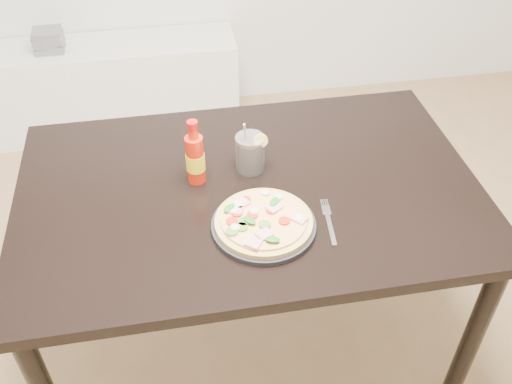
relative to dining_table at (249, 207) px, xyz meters
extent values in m
cube|color=black|center=(0.00, 0.00, 0.06)|extent=(1.40, 0.90, 0.04)
cylinder|color=black|center=(0.64, -0.39, -0.31)|extent=(0.06, 0.06, 0.71)
cylinder|color=black|center=(-0.64, 0.39, -0.31)|extent=(0.06, 0.06, 0.71)
cylinder|color=black|center=(0.64, 0.39, -0.31)|extent=(0.06, 0.06, 0.71)
cylinder|color=black|center=(0.01, -0.18, 0.09)|extent=(0.29, 0.29, 0.02)
cylinder|color=tan|center=(0.01, -0.18, 0.11)|extent=(0.27, 0.27, 0.01)
cylinder|color=#FDD66E|center=(0.01, -0.18, 0.12)|extent=(0.24, 0.24, 0.01)
cube|color=pink|center=(0.05, -0.15, 0.12)|extent=(0.05, 0.05, 0.01)
cube|color=pink|center=(0.11, -0.21, 0.12)|extent=(0.05, 0.05, 0.01)
cube|color=pink|center=(-0.04, -0.28, 0.12)|extent=(0.05, 0.05, 0.01)
cube|color=pink|center=(-0.06, -0.14, 0.12)|extent=(0.05, 0.05, 0.01)
cube|color=pink|center=(0.00, -0.25, 0.12)|extent=(0.05, 0.05, 0.01)
cube|color=pink|center=(-0.04, -0.12, 0.12)|extent=(0.05, 0.05, 0.01)
cylinder|color=red|center=(-0.03, -0.10, 0.12)|extent=(0.03, 0.03, 0.01)
cylinder|color=red|center=(-0.08, -0.18, 0.12)|extent=(0.03, 0.03, 0.01)
cylinder|color=red|center=(-0.02, -0.17, 0.12)|extent=(0.03, 0.03, 0.01)
cylinder|color=red|center=(0.04, -0.16, 0.12)|extent=(0.03, 0.03, 0.01)
cylinder|color=red|center=(-0.06, -0.15, 0.12)|extent=(0.03, 0.03, 0.01)
cylinder|color=red|center=(0.06, -0.21, 0.12)|extent=(0.03, 0.03, 0.01)
cylinder|color=#4D7E2A|center=(-0.06, -0.21, 0.12)|extent=(0.03, 0.03, 0.01)
cylinder|color=#4D7E2A|center=(-0.08, -0.22, 0.12)|extent=(0.03, 0.03, 0.01)
cylinder|color=#4D7E2A|center=(0.01, -0.21, 0.12)|extent=(0.03, 0.03, 0.01)
cylinder|color=#4D7E2A|center=(-0.05, -0.19, 0.12)|extent=(0.03, 0.03, 0.01)
cylinder|color=#4D7E2A|center=(0.00, -0.25, 0.12)|extent=(0.03, 0.03, 0.01)
ellipsoid|color=silver|center=(0.11, -0.20, 0.12)|extent=(0.03, 0.03, 0.01)
ellipsoid|color=silver|center=(-0.07, -0.14, 0.12)|extent=(0.03, 0.03, 0.01)
ellipsoid|color=silver|center=(0.07, -0.11, 0.12)|extent=(0.03, 0.03, 0.01)
ellipsoid|color=silver|center=(0.03, -0.08, 0.12)|extent=(0.03, 0.03, 0.01)
ellipsoid|color=silver|center=(-0.05, -0.12, 0.12)|extent=(0.03, 0.03, 0.01)
ellipsoid|color=silver|center=(-0.07, -0.21, 0.12)|extent=(0.03, 0.03, 0.01)
ellipsoid|color=silver|center=(-0.01, -0.15, 0.12)|extent=(0.03, 0.03, 0.01)
ellipsoid|color=#1C721B|center=(0.05, -0.13, 0.13)|extent=(0.04, 0.04, 0.00)
ellipsoid|color=#1C721B|center=(-0.08, -0.14, 0.13)|extent=(0.04, 0.04, 0.00)
ellipsoid|color=#1C721B|center=(-0.03, -0.19, 0.13)|extent=(0.04, 0.05, 0.00)
ellipsoid|color=#1C721B|center=(0.02, -0.28, 0.13)|extent=(0.04, 0.03, 0.00)
cylinder|color=red|center=(-0.15, 0.06, 0.16)|extent=(0.07, 0.07, 0.16)
cylinder|color=yellow|center=(-0.15, 0.06, 0.15)|extent=(0.06, 0.06, 0.06)
cylinder|color=red|center=(-0.15, 0.06, 0.26)|extent=(0.03, 0.03, 0.03)
cylinder|color=red|center=(-0.15, 0.06, 0.29)|extent=(0.03, 0.03, 0.02)
cylinder|color=black|center=(0.02, 0.09, 0.14)|extent=(0.08, 0.08, 0.10)
cylinder|color=silver|center=(0.02, 0.09, 0.14)|extent=(0.09, 0.09, 0.12)
cylinder|color=#F2E059|center=(0.05, 0.07, 0.20)|extent=(0.04, 0.01, 0.04)
cylinder|color=#B2B2B7|center=(0.01, 0.10, 0.18)|extent=(0.03, 0.06, 0.17)
cube|color=silver|center=(0.19, -0.23, 0.09)|extent=(0.03, 0.12, 0.00)
cube|color=silver|center=(0.20, -0.15, 0.09)|extent=(0.03, 0.04, 0.00)
cube|color=silver|center=(0.20, -0.12, 0.09)|extent=(0.01, 0.03, 0.00)
cube|color=silver|center=(0.20, -0.12, 0.09)|extent=(0.01, 0.03, 0.00)
cube|color=silver|center=(0.21, -0.12, 0.09)|extent=(0.01, 0.03, 0.00)
cube|color=silver|center=(0.21, -0.12, 0.09)|extent=(0.01, 0.03, 0.00)
cube|color=white|center=(-0.53, 1.55, -0.42)|extent=(1.40, 0.34, 0.50)
cube|color=slate|center=(-0.78, 1.53, -0.16)|extent=(0.14, 0.12, 0.01)
cube|color=slate|center=(-0.78, 1.53, -0.15)|extent=(0.14, 0.12, 0.01)
cube|color=slate|center=(-0.78, 1.53, -0.14)|extent=(0.14, 0.12, 0.01)
cube|color=slate|center=(-0.78, 1.53, -0.13)|extent=(0.14, 0.12, 0.01)
cube|color=slate|center=(-0.78, 1.53, -0.12)|extent=(0.14, 0.12, 0.01)
cube|color=slate|center=(-0.78, 1.53, -0.11)|extent=(0.14, 0.12, 0.01)
cube|color=slate|center=(-0.78, 1.53, -0.10)|extent=(0.14, 0.12, 0.01)
cube|color=slate|center=(-0.78, 1.53, -0.09)|extent=(0.14, 0.12, 0.01)
cube|color=slate|center=(-0.78, 1.53, -0.08)|extent=(0.14, 0.12, 0.01)
cube|color=slate|center=(-0.78, 1.53, -0.07)|extent=(0.14, 0.12, 0.01)
cube|color=slate|center=(-0.78, 1.53, -0.06)|extent=(0.14, 0.12, 0.01)
camera|label=1|loc=(-0.21, -1.30, 1.21)|focal=40.00mm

